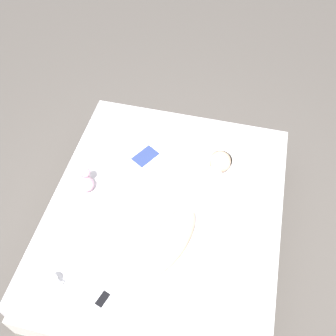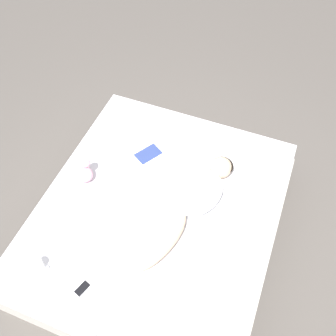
% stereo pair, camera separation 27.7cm
% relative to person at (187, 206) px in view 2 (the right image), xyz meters
% --- Properties ---
extents(ground_plane, '(12.00, 12.00, 0.00)m').
position_rel_person_xyz_m(ground_plane, '(-0.22, -0.04, -0.59)').
color(ground_plane, '#4C4742').
extents(bed, '(1.87, 2.13, 0.51)m').
position_rel_person_xyz_m(bed, '(-0.22, -0.04, -0.34)').
color(bed, beige).
rests_on(bed, ground_plane).
extents(person, '(0.60, 1.26, 0.18)m').
position_rel_person_xyz_m(person, '(0.00, 0.00, 0.00)').
color(person, '#DBB28E').
rests_on(person, bed).
extents(open_magazine, '(0.53, 0.49, 0.01)m').
position_rel_person_xyz_m(open_magazine, '(-0.59, 0.47, -0.08)').
color(open_magazine, white).
rests_on(open_magazine, bed).
extents(coffee_mug, '(0.11, 0.08, 0.09)m').
position_rel_person_xyz_m(coffee_mug, '(-0.82, -0.82, -0.04)').
color(coffee_mug, white).
rests_on(coffee_mug, bed).
extents(cell_phone, '(0.11, 0.15, 0.01)m').
position_rel_person_xyz_m(cell_phone, '(-0.46, -0.85, -0.08)').
color(cell_phone, silver).
rests_on(cell_phone, bed).
extents(plush_toy, '(0.15, 0.16, 0.20)m').
position_rel_person_xyz_m(plush_toy, '(-0.89, -0.00, -0.01)').
color(plush_toy, '#DB9EB2').
rests_on(plush_toy, bed).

